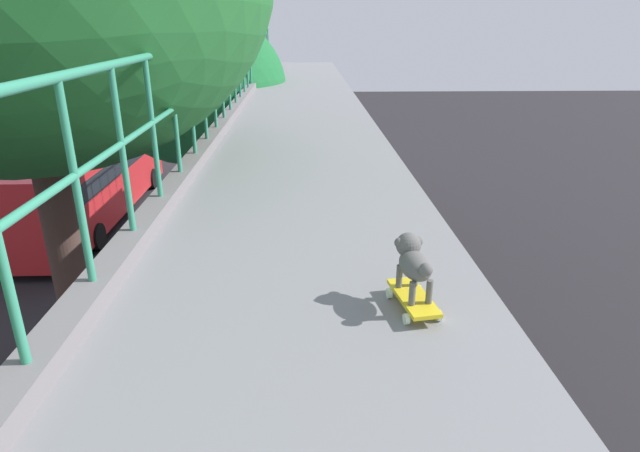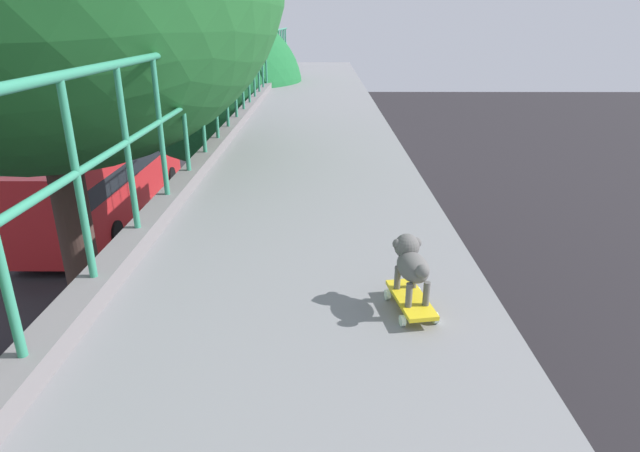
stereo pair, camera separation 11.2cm
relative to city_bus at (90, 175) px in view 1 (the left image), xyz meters
name	(u,v)px [view 1 (the left image)]	position (x,y,z in m)	size (l,w,h in m)	color
city_bus	(90,175)	(0.00, 0.00, 0.00)	(2.76, 11.74, 3.22)	red
roadside_tree_far	(194,89)	(5.63, -5.97, 4.05)	(4.97, 4.97, 7.98)	brown
toy_skateboard	(413,298)	(9.18, -18.06, 4.32)	(0.26, 0.47, 0.08)	gold
small_dog	(413,260)	(9.17, -18.02, 4.53)	(0.21, 0.40, 0.33)	#5A5856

